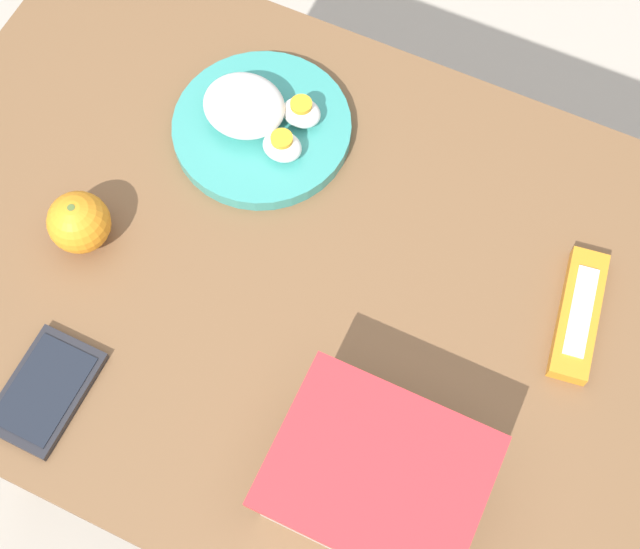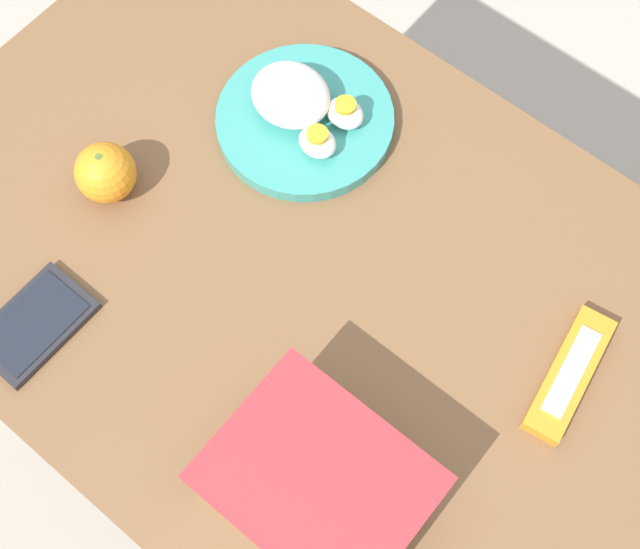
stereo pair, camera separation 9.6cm
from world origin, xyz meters
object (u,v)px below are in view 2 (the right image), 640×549
(orange_fruit, at_px, (105,173))
(candy_bar, at_px, (569,374))
(rice_plate, at_px, (303,113))
(cell_phone, at_px, (34,324))
(food_container, at_px, (318,487))

(orange_fruit, distance_m, candy_bar, 0.55)
(rice_plate, distance_m, cell_phone, 0.39)
(food_container, bearing_deg, rice_plate, -48.29)
(rice_plate, height_order, cell_phone, rice_plate)
(orange_fruit, bearing_deg, candy_bar, -165.14)
(orange_fruit, relative_size, candy_bar, 0.45)
(orange_fruit, relative_size, rice_plate, 0.33)
(orange_fruit, xyz_separation_m, rice_plate, (-0.12, -0.21, -0.01))
(orange_fruit, bearing_deg, cell_phone, 108.06)
(food_container, xyz_separation_m, orange_fruit, (0.41, -0.12, -0.00))
(orange_fruit, distance_m, rice_plate, 0.24)
(candy_bar, height_order, cell_phone, candy_bar)
(rice_plate, xyz_separation_m, candy_bar, (-0.42, 0.07, -0.01))
(food_container, bearing_deg, candy_bar, -115.67)
(food_container, relative_size, candy_bar, 1.28)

